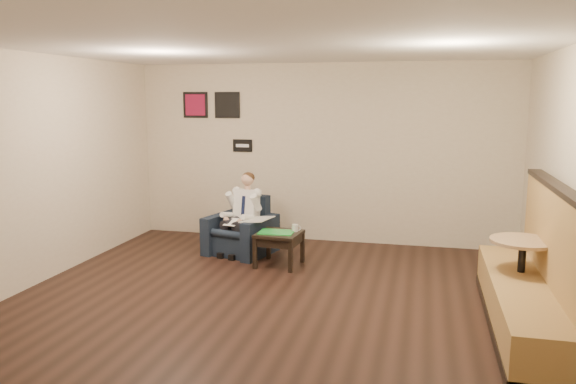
% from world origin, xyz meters
% --- Properties ---
extents(ground, '(6.00, 6.00, 0.00)m').
position_xyz_m(ground, '(0.00, 0.00, 0.00)').
color(ground, black).
rests_on(ground, ground).
extents(wall_back, '(6.00, 0.02, 2.80)m').
position_xyz_m(wall_back, '(0.00, 3.00, 1.40)').
color(wall_back, beige).
rests_on(wall_back, ground).
extents(wall_front, '(6.00, 0.02, 2.80)m').
position_xyz_m(wall_front, '(0.00, -3.00, 1.40)').
color(wall_front, beige).
rests_on(wall_front, ground).
extents(wall_left, '(0.02, 6.00, 2.80)m').
position_xyz_m(wall_left, '(-3.00, 0.00, 1.40)').
color(wall_left, beige).
rests_on(wall_left, ground).
extents(ceiling, '(6.00, 6.00, 0.02)m').
position_xyz_m(ceiling, '(0.00, 0.00, 2.80)').
color(ceiling, white).
rests_on(ceiling, wall_back).
extents(seating_sign, '(0.32, 0.02, 0.20)m').
position_xyz_m(seating_sign, '(-1.30, 2.98, 1.50)').
color(seating_sign, black).
rests_on(seating_sign, wall_back).
extents(art_print_left, '(0.42, 0.03, 0.42)m').
position_xyz_m(art_print_left, '(-2.10, 2.98, 2.15)').
color(art_print_left, maroon).
rests_on(art_print_left, wall_back).
extents(art_print_right, '(0.42, 0.03, 0.42)m').
position_xyz_m(art_print_right, '(-1.55, 2.98, 2.15)').
color(art_print_right, black).
rests_on(art_print_right, wall_back).
extents(armchair, '(1.04, 1.04, 0.82)m').
position_xyz_m(armchair, '(-1.01, 1.96, 0.41)').
color(armchair, black).
rests_on(armchair, ground).
extents(seated_man, '(0.73, 0.92, 1.13)m').
position_xyz_m(seated_man, '(-1.04, 1.86, 0.56)').
color(seated_man, white).
rests_on(seated_man, armchair).
extents(lap_papers, '(0.24, 0.30, 0.01)m').
position_xyz_m(lap_papers, '(-1.06, 1.77, 0.51)').
color(lap_papers, white).
rests_on(lap_papers, seated_man).
extents(newspaper, '(0.44, 0.51, 0.01)m').
position_xyz_m(newspaper, '(-0.70, 1.79, 0.56)').
color(newspaper, silver).
rests_on(newspaper, armchair).
extents(side_table, '(0.62, 0.62, 0.46)m').
position_xyz_m(side_table, '(-0.30, 1.49, 0.23)').
color(side_table, black).
rests_on(side_table, ground).
extents(green_folder, '(0.48, 0.35, 0.01)m').
position_xyz_m(green_folder, '(-0.33, 1.47, 0.47)').
color(green_folder, green).
rests_on(green_folder, side_table).
extents(coffee_mug, '(0.09, 0.09, 0.10)m').
position_xyz_m(coffee_mug, '(-0.10, 1.60, 0.51)').
color(coffee_mug, white).
rests_on(coffee_mug, side_table).
extents(smartphone, '(0.16, 0.11, 0.01)m').
position_xyz_m(smartphone, '(-0.23, 1.65, 0.47)').
color(smartphone, black).
rests_on(smartphone, side_table).
extents(banquette, '(0.66, 2.76, 1.41)m').
position_xyz_m(banquette, '(2.59, 0.01, 0.71)').
color(banquette, '#A67D40').
rests_on(banquette, ground).
extents(cafe_table, '(0.85, 0.85, 0.82)m').
position_xyz_m(cafe_table, '(2.60, 0.36, 0.41)').
color(cafe_table, tan).
rests_on(cafe_table, ground).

